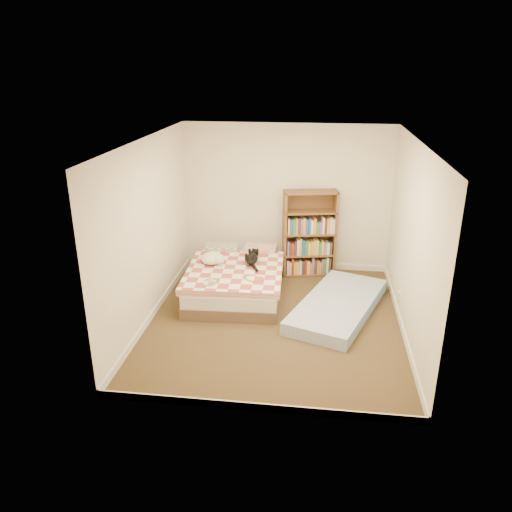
# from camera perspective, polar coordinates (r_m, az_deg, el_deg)

# --- Properties ---
(room) EXTENTS (3.51, 4.01, 2.51)m
(room) POSITION_cam_1_polar(r_m,az_deg,el_deg) (6.64, 2.31, 1.79)
(room) COLOR #42311C
(room) RESTS_ON ground
(bed) EXTENTS (1.51, 2.02, 0.52)m
(bed) POSITION_cam_1_polar(r_m,az_deg,el_deg) (7.84, -2.27, -2.57)
(bed) COLOR brown
(bed) RESTS_ON room
(bookshelf) EXTENTS (0.93, 0.46, 1.46)m
(bookshelf) POSITION_cam_1_polar(r_m,az_deg,el_deg) (8.48, 6.07, 1.42)
(bookshelf) COLOR brown
(bookshelf) RESTS_ON room
(floor_mattress) EXTENTS (1.57, 2.24, 0.18)m
(floor_mattress) POSITION_cam_1_polar(r_m,az_deg,el_deg) (7.41, 9.34, -5.60)
(floor_mattress) COLOR #799DCA
(floor_mattress) RESTS_ON room
(black_cat) EXTENTS (0.24, 0.70, 0.16)m
(black_cat) POSITION_cam_1_polar(r_m,az_deg,el_deg) (7.83, -0.40, -0.20)
(black_cat) COLOR black
(black_cat) RESTS_ON bed
(white_dog) EXTENTS (0.39, 0.42, 0.18)m
(white_dog) POSITION_cam_1_polar(r_m,az_deg,el_deg) (7.78, -5.03, -0.27)
(white_dog) COLOR white
(white_dog) RESTS_ON bed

